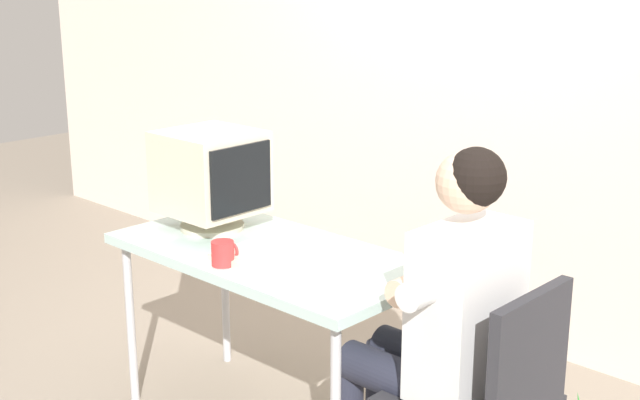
{
  "coord_description": "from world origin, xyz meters",
  "views": [
    {
      "loc": [
        2.31,
        -2.17,
        1.84
      ],
      "look_at": [
        0.26,
        0.0,
        1.0
      ],
      "focal_mm": 48.93,
      "sensor_mm": 36.0,
      "label": 1
    }
  ],
  "objects": [
    {
      "name": "desk_mug",
      "position": [
        -0.0,
        -0.23,
        0.8
      ],
      "size": [
        0.08,
        0.09,
        0.09
      ],
      "color": "red",
      "rests_on": "desk"
    },
    {
      "name": "crt_monitor",
      "position": [
        -0.37,
        0.03,
        0.99
      ],
      "size": [
        0.38,
        0.36,
        0.41
      ],
      "color": "beige",
      "rests_on": "desk"
    },
    {
      "name": "keyboard",
      "position": [
        -0.01,
        -0.01,
        0.77
      ],
      "size": [
        0.2,
        0.46,
        0.03
      ],
      "color": "beige",
      "rests_on": "desk"
    },
    {
      "name": "office_chair",
      "position": [
        0.97,
        0.03,
        0.48
      ],
      "size": [
        0.46,
        0.46,
        0.87
      ],
      "color": "#4C4C51",
      "rests_on": "ground_plane"
    },
    {
      "name": "desk",
      "position": [
        0.0,
        0.0,
        0.69
      ],
      "size": [
        1.28,
        0.64,
        0.75
      ],
      "color": "#B7B7BC",
      "rests_on": "ground_plane"
    },
    {
      "name": "wall_back",
      "position": [
        0.3,
        1.4,
        1.5
      ],
      "size": [
        8.0,
        0.1,
        3.0
      ],
      "primitive_type": "cube",
      "color": "beige",
      "rests_on": "ground_plane"
    },
    {
      "name": "person_seated",
      "position": [
        0.78,
        0.03,
        0.69
      ],
      "size": [
        0.71,
        0.58,
        1.28
      ],
      "color": "silver",
      "rests_on": "ground_plane"
    }
  ]
}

